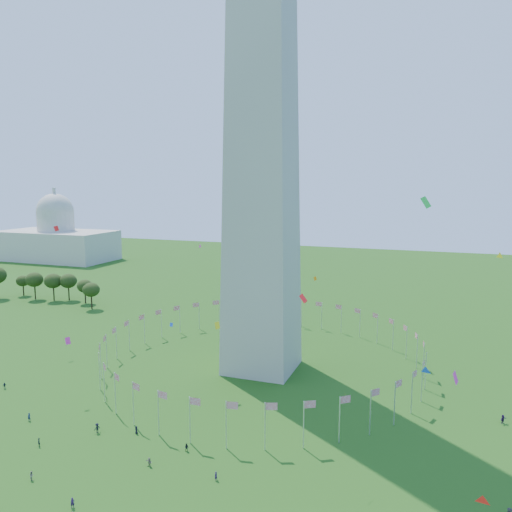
# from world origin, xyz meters

# --- Properties ---
(ground) EXTENTS (600.00, 600.00, 0.00)m
(ground) POSITION_xyz_m (0.00, 0.00, 0.00)
(ground) COLOR #1B4811
(ground) RESTS_ON ground
(washington_monument) EXTENTS (16.80, 16.80, 169.00)m
(washington_monument) POSITION_xyz_m (0.00, 50.00, 84.50)
(washington_monument) COLOR #B8B3A4
(washington_monument) RESTS_ON ground
(flag_ring) EXTENTS (80.24, 80.24, 9.00)m
(flag_ring) POSITION_xyz_m (-0.00, 50.00, 4.50)
(flag_ring) COLOR silver
(flag_ring) RESTS_ON ground
(capitol_building) EXTENTS (70.00, 35.00, 46.00)m
(capitol_building) POSITION_xyz_m (-180.00, 180.00, 23.00)
(capitol_building) COLOR beige
(capitol_building) RESTS_ON ground
(crowd) EXTENTS (108.23, 54.40, 1.92)m
(crowd) POSITION_xyz_m (12.62, 4.31, 0.85)
(crowd) COLOR black
(crowd) RESTS_ON ground
(kites_aloft) EXTENTS (104.56, 78.96, 41.84)m
(kites_aloft) POSITION_xyz_m (9.00, 23.51, 20.68)
(kites_aloft) COLOR blue
(kites_aloft) RESTS_ON ground
(tree_line_west) EXTENTS (55.72, 15.40, 12.91)m
(tree_line_west) POSITION_xyz_m (-108.26, 90.35, 5.48)
(tree_line_west) COLOR #2F4717
(tree_line_west) RESTS_ON ground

